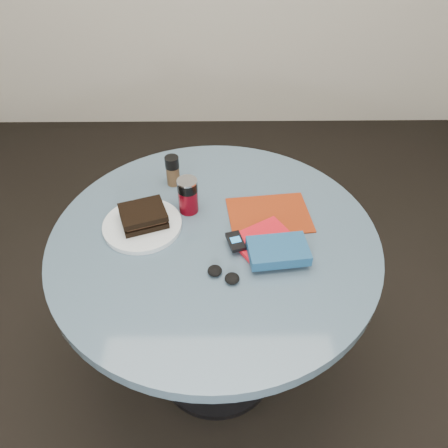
{
  "coord_description": "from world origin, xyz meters",
  "views": [
    {
      "loc": [
        0.02,
        -0.94,
        1.68
      ],
      "look_at": [
        0.03,
        0.0,
        0.8
      ],
      "focal_mm": 35.0,
      "sensor_mm": 36.0,
      "label": 1
    }
  ],
  "objects_px": {
    "magazine": "(269,215)",
    "novel": "(278,251)",
    "pepper_grinder": "(173,170)",
    "red_book": "(262,238)",
    "sandwich": "(143,216)",
    "table": "(215,271)",
    "soda_can": "(188,196)",
    "headphones": "(223,275)",
    "mp3_player": "(236,241)",
    "plate": "(142,225)"
  },
  "relations": [
    {
      "from": "magazine",
      "to": "novel",
      "type": "height_order",
      "value": "novel"
    },
    {
      "from": "pepper_grinder",
      "to": "red_book",
      "type": "relative_size",
      "value": 0.64
    },
    {
      "from": "pepper_grinder",
      "to": "novel",
      "type": "height_order",
      "value": "pepper_grinder"
    },
    {
      "from": "magazine",
      "to": "novel",
      "type": "bearing_deg",
      "value": -94.4
    },
    {
      "from": "sandwich",
      "to": "red_book",
      "type": "height_order",
      "value": "sandwich"
    },
    {
      "from": "table",
      "to": "sandwich",
      "type": "distance_m",
      "value": 0.3
    },
    {
      "from": "soda_can",
      "to": "novel",
      "type": "xyz_separation_m",
      "value": [
        0.26,
        -0.22,
        -0.03
      ]
    },
    {
      "from": "red_book",
      "to": "headphones",
      "type": "distance_m",
      "value": 0.18
    },
    {
      "from": "novel",
      "to": "mp3_player",
      "type": "bearing_deg",
      "value": 150.52
    },
    {
      "from": "table",
      "to": "magazine",
      "type": "bearing_deg",
      "value": 27.84
    },
    {
      "from": "table",
      "to": "novel",
      "type": "relative_size",
      "value": 5.93
    },
    {
      "from": "red_book",
      "to": "table",
      "type": "bearing_deg",
      "value": 139.53
    },
    {
      "from": "plate",
      "to": "red_book",
      "type": "relative_size",
      "value": 1.43
    },
    {
      "from": "table",
      "to": "pepper_grinder",
      "type": "relative_size",
      "value": 9.24
    },
    {
      "from": "table",
      "to": "headphones",
      "type": "relative_size",
      "value": 9.66
    },
    {
      "from": "mp3_player",
      "to": "plate",
      "type": "bearing_deg",
      "value": 162.39
    },
    {
      "from": "sandwich",
      "to": "headphones",
      "type": "distance_m",
      "value": 0.32
    },
    {
      "from": "pepper_grinder",
      "to": "table",
      "type": "bearing_deg",
      "value": -61.67
    },
    {
      "from": "plate",
      "to": "magazine",
      "type": "distance_m",
      "value": 0.4
    },
    {
      "from": "pepper_grinder",
      "to": "magazine",
      "type": "distance_m",
      "value": 0.36
    },
    {
      "from": "red_book",
      "to": "mp3_player",
      "type": "bearing_deg",
      "value": 165.65
    },
    {
      "from": "table",
      "to": "mp3_player",
      "type": "bearing_deg",
      "value": -36.87
    },
    {
      "from": "headphones",
      "to": "pepper_grinder",
      "type": "bearing_deg",
      "value": 111.58
    },
    {
      "from": "novel",
      "to": "magazine",
      "type": "bearing_deg",
      "value": 85.18
    },
    {
      "from": "mp3_player",
      "to": "magazine",
      "type": "bearing_deg",
      "value": 51.47
    },
    {
      "from": "plate",
      "to": "soda_can",
      "type": "height_order",
      "value": "soda_can"
    },
    {
      "from": "pepper_grinder",
      "to": "headphones",
      "type": "xyz_separation_m",
      "value": [
        0.17,
        -0.42,
        -0.04
      ]
    },
    {
      "from": "magazine",
      "to": "sandwich",
      "type": "bearing_deg",
      "value": 179.55
    },
    {
      "from": "plate",
      "to": "red_book",
      "type": "xyz_separation_m",
      "value": [
        0.37,
        -0.07,
        0.0
      ]
    },
    {
      "from": "table",
      "to": "mp3_player",
      "type": "xyz_separation_m",
      "value": [
        0.06,
        -0.05,
        0.19
      ]
    },
    {
      "from": "mp3_player",
      "to": "sandwich",
      "type": "bearing_deg",
      "value": 160.66
    },
    {
      "from": "soda_can",
      "to": "pepper_grinder",
      "type": "height_order",
      "value": "soda_can"
    },
    {
      "from": "red_book",
      "to": "headphones",
      "type": "xyz_separation_m",
      "value": [
        -0.12,
        -0.14,
        -0.0
      ]
    },
    {
      "from": "pepper_grinder",
      "to": "magazine",
      "type": "relative_size",
      "value": 0.42
    },
    {
      "from": "soda_can",
      "to": "magazine",
      "type": "height_order",
      "value": "soda_can"
    },
    {
      "from": "red_book",
      "to": "novel",
      "type": "bearing_deg",
      "value": -93.52
    },
    {
      "from": "mp3_player",
      "to": "red_book",
      "type": "bearing_deg",
      "value": 16.88
    },
    {
      "from": "table",
      "to": "plate",
      "type": "height_order",
      "value": "plate"
    },
    {
      "from": "red_book",
      "to": "plate",
      "type": "bearing_deg",
      "value": 138.47
    },
    {
      "from": "novel",
      "to": "headphones",
      "type": "distance_m",
      "value": 0.17
    },
    {
      "from": "soda_can",
      "to": "novel",
      "type": "relative_size",
      "value": 0.71
    },
    {
      "from": "table",
      "to": "novel",
      "type": "height_order",
      "value": "novel"
    },
    {
      "from": "soda_can",
      "to": "novel",
      "type": "distance_m",
      "value": 0.34
    },
    {
      "from": "plate",
      "to": "magazine",
      "type": "height_order",
      "value": "plate"
    },
    {
      "from": "headphones",
      "to": "magazine",
      "type": "bearing_deg",
      "value": 59.81
    },
    {
      "from": "plate",
      "to": "magazine",
      "type": "bearing_deg",
      "value": 7.07
    },
    {
      "from": "sandwich",
      "to": "mp3_player",
      "type": "relative_size",
      "value": 1.96
    },
    {
      "from": "soda_can",
      "to": "magazine",
      "type": "bearing_deg",
      "value": -6.49
    },
    {
      "from": "soda_can",
      "to": "mp3_player",
      "type": "relative_size",
      "value": 1.43
    },
    {
      "from": "sandwich",
      "to": "novel",
      "type": "distance_m",
      "value": 0.42
    }
  ]
}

